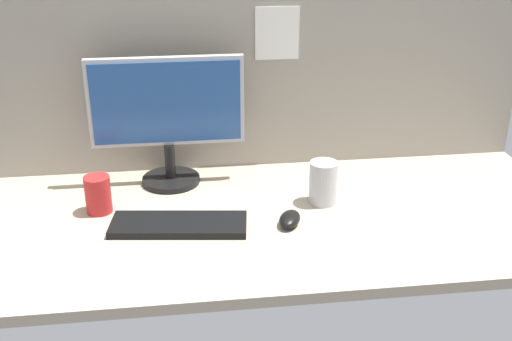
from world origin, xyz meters
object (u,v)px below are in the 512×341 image
mug_steel (323,183)px  mug_red_plastic (98,194)px  keyboard (179,225)px  mouse (290,219)px  monitor (167,114)px

mug_steel → mug_red_plastic: bearing=177.9°
mug_red_plastic → keyboard: bearing=-29.3°
keyboard → mug_steel: (42.43, 10.14, 5.44)cm
keyboard → mouse: (30.42, -1.97, 0.70)cm
monitor → mouse: (32.33, -32.40, -20.86)cm
monitor → mug_steel: monitor is taller
monitor → keyboard: 37.34cm
mouse → mug_red_plastic: bearing=-173.0°
mouse → mug_steel: size_ratio=0.75×
keyboard → mug_steel: 43.96cm
mug_red_plastic → mouse: bearing=-15.4°
keyboard → mug_steel: mug_steel is taller
keyboard → mouse: mouse is taller
monitor → keyboard: size_ratio=1.26×
mouse → mug_steel: (12.01, 12.11, 4.74)cm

